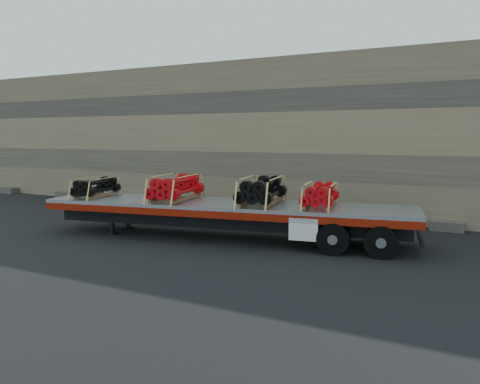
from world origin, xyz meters
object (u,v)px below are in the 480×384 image
object	(u,v)px
bundle_front	(96,188)
bundle_midfront	(176,188)
bundle_midrear	(262,191)
trailer	(224,221)
bundle_rear	(320,196)

from	to	relation	value
bundle_front	bundle_midfront	size ratio (longest dim) A/B	0.79
bundle_midfront	bundle_midrear	distance (m)	3.16
trailer	bundle_rear	size ratio (longest dim) A/B	6.32
bundle_midfront	bundle_midrear	xyz separation A→B (m)	(3.11, 0.54, 0.00)
trailer	bundle_midrear	world-z (taller)	bundle_midrear
bundle_front	bundle_midfront	xyz separation A→B (m)	(3.25, 0.57, 0.09)
bundle_front	bundle_midfront	bearing A→B (deg)	0.00
trailer	bundle_midfront	size ratio (longest dim) A/B	5.34
trailer	bundle_rear	world-z (taller)	bundle_rear
bundle_front	bundle_midrear	world-z (taller)	bundle_midrear
trailer	bundle_front	distance (m)	5.22
bundle_rear	bundle_front	bearing A→B (deg)	180.00
bundle_midrear	bundle_midfront	bearing A→B (deg)	-180.00
bundle_midrear	bundle_rear	size ratio (longest dim) A/B	1.20
trailer	bundle_midrear	xyz separation A→B (m)	(1.31, 0.23, 1.07)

